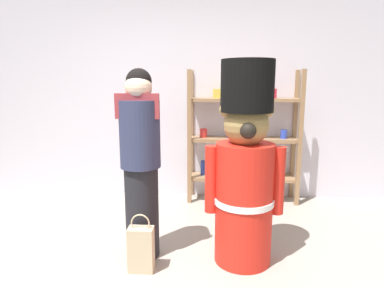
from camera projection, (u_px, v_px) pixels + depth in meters
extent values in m
cube|color=silver|center=(189.00, 97.00, 4.27)|extent=(6.40, 0.12, 2.60)
cube|color=#93704C|center=(189.00, 138.00, 4.00)|extent=(0.05, 0.05, 1.65)
cube|color=#93704C|center=(300.00, 139.00, 3.91)|extent=(0.05, 0.05, 1.65)
cube|color=#93704C|center=(191.00, 134.00, 4.29)|extent=(0.05, 0.05, 1.65)
cube|color=#93704C|center=(294.00, 135.00, 4.20)|extent=(0.05, 0.05, 1.65)
cube|color=#93704C|center=(242.00, 177.00, 4.20)|extent=(1.33, 0.30, 0.04)
cube|color=#93704C|center=(243.00, 139.00, 4.10)|extent=(1.33, 0.30, 0.04)
cube|color=#93704C|center=(244.00, 100.00, 4.01)|extent=(1.33, 0.30, 0.04)
cylinder|color=red|center=(203.00, 133.00, 4.15)|extent=(0.09, 0.09, 0.11)
cylinder|color=navy|center=(230.00, 134.00, 4.09)|extent=(0.07, 0.07, 0.09)
cylinder|color=pink|center=(256.00, 134.00, 4.10)|extent=(0.10, 0.10, 0.10)
cylinder|color=blue|center=(284.00, 134.00, 4.05)|extent=(0.08, 0.08, 0.11)
cylinder|color=navy|center=(203.00, 168.00, 4.23)|extent=(0.07, 0.07, 0.19)
cylinder|color=#596B33|center=(229.00, 167.00, 4.16)|extent=(0.06, 0.06, 0.23)
cylinder|color=silver|center=(255.00, 169.00, 4.19)|extent=(0.06, 0.06, 0.17)
cylinder|color=#B27226|center=(281.00, 169.00, 4.16)|extent=(0.06, 0.06, 0.18)
cube|color=gold|center=(220.00, 93.00, 4.02)|extent=(0.17, 0.14, 0.11)
cube|color=#B21E2D|center=(269.00, 93.00, 3.98)|extent=(0.16, 0.13, 0.11)
cylinder|color=red|center=(244.00, 203.00, 2.71)|extent=(0.47, 0.47, 1.01)
cylinder|color=white|center=(244.00, 200.00, 2.71)|extent=(0.49, 0.49, 0.05)
sphere|color=olive|center=(246.00, 124.00, 2.59)|extent=(0.36, 0.36, 0.36)
sphere|color=olive|center=(227.00, 110.00, 2.58)|extent=(0.13, 0.13, 0.13)
sphere|color=olive|center=(266.00, 110.00, 2.56)|extent=(0.13, 0.13, 0.13)
cylinder|color=black|center=(247.00, 86.00, 2.54)|extent=(0.41, 0.41, 0.40)
cylinder|color=red|center=(212.00, 179.00, 2.69)|extent=(0.11, 0.11, 0.56)
cylinder|color=red|center=(278.00, 181.00, 2.66)|extent=(0.11, 0.11, 0.56)
sphere|color=black|center=(248.00, 131.00, 2.44)|extent=(0.13, 0.13, 0.13)
cylinder|color=black|center=(142.00, 212.00, 2.81)|extent=(0.28, 0.28, 0.80)
cylinder|color=#2D3351|center=(140.00, 134.00, 2.69)|extent=(0.33, 0.33, 0.55)
sphere|color=beige|center=(138.00, 88.00, 2.62)|extent=(0.22, 0.22, 0.22)
cube|color=#993338|center=(137.00, 106.00, 2.58)|extent=(0.35, 0.04, 0.20)
sphere|color=black|center=(139.00, 81.00, 2.63)|extent=(0.21, 0.21, 0.21)
cube|color=#C1AD89|center=(141.00, 249.00, 2.61)|extent=(0.20, 0.12, 0.37)
torus|color=#C1AD89|center=(140.00, 223.00, 2.57)|extent=(0.15, 0.01, 0.15)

